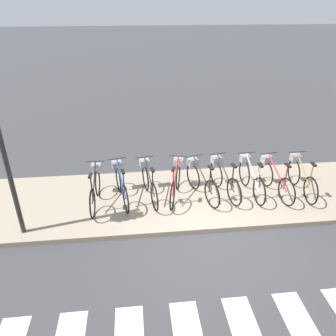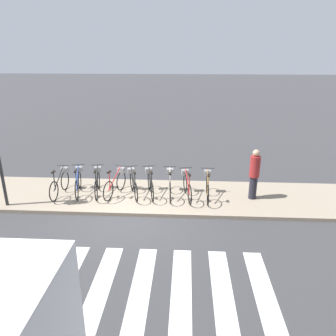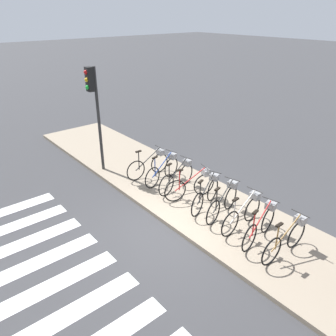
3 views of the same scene
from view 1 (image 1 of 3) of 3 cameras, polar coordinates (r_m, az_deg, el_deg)
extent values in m
plane|color=#38383A|center=(7.40, 7.50, -11.21)|extent=(120.00, 120.00, 0.00)
cube|color=gray|center=(8.47, 5.40, -5.00)|extent=(17.73, 2.81, 0.12)
torus|color=black|center=(7.63, -13.02, -6.06)|extent=(0.06, 0.70, 0.70)
torus|color=black|center=(8.43, -12.16, -2.46)|extent=(0.06, 0.70, 0.70)
cylinder|color=black|center=(7.89, -12.77, -2.44)|extent=(0.07, 0.98, 0.59)
cylinder|color=black|center=(7.57, -13.13, -3.53)|extent=(0.03, 0.03, 0.63)
cube|color=black|center=(7.41, -13.41, -1.32)|extent=(0.08, 0.20, 0.04)
cylinder|color=#262626|center=(8.16, -12.56, 1.14)|extent=(0.46, 0.04, 0.02)
cube|color=gray|center=(8.29, -12.39, 0.08)|extent=(0.25, 0.21, 0.18)
torus|color=black|center=(7.66, -7.37, -5.36)|extent=(0.18, 0.69, 0.70)
torus|color=black|center=(8.47, -8.64, -1.98)|extent=(0.18, 0.69, 0.70)
cylinder|color=navy|center=(7.92, -8.17, -1.85)|extent=(0.23, 0.96, 0.59)
cylinder|color=navy|center=(7.61, -7.71, -2.86)|extent=(0.04, 0.04, 0.63)
cube|color=black|center=(7.44, -7.87, -0.64)|extent=(0.11, 0.21, 0.04)
cylinder|color=#262626|center=(8.20, -8.93, 1.62)|extent=(0.46, 0.12, 0.02)
cube|color=gray|center=(8.33, -8.89, 0.55)|extent=(0.28, 0.24, 0.18)
torus|color=black|center=(7.68, -2.40, -5.04)|extent=(0.15, 0.69, 0.70)
torus|color=black|center=(8.48, -3.96, -1.68)|extent=(0.15, 0.69, 0.70)
cylinder|color=black|center=(7.93, -3.27, -1.53)|extent=(0.20, 0.97, 0.59)
cylinder|color=black|center=(7.62, -2.69, -2.54)|extent=(0.04, 0.04, 0.63)
cube|color=black|center=(7.46, -2.74, -0.32)|extent=(0.10, 0.21, 0.04)
cylinder|color=#262626|center=(8.21, -4.09, 1.93)|extent=(0.46, 0.10, 0.02)
cube|color=gray|center=(8.34, -4.12, 0.86)|extent=(0.27, 0.24, 0.18)
torus|color=black|center=(7.70, 0.76, -4.91)|extent=(0.22, 0.68, 0.70)
torus|color=black|center=(8.52, 1.75, -1.49)|extent=(0.22, 0.68, 0.70)
cylinder|color=red|center=(7.96, 1.30, -1.38)|extent=(0.29, 0.95, 0.59)
cylinder|color=red|center=(7.65, 0.93, -2.40)|extent=(0.04, 0.04, 0.63)
cube|color=black|center=(7.49, 0.94, -0.19)|extent=(0.12, 0.21, 0.04)
cylinder|color=#262626|center=(8.24, 1.81, 2.11)|extent=(0.45, 0.15, 0.02)
cube|color=gray|center=(8.37, 1.83, 1.05)|extent=(0.29, 0.26, 0.18)
torus|color=black|center=(7.84, 7.67, -4.55)|extent=(0.25, 0.67, 0.70)
torus|color=black|center=(8.54, 4.39, -1.45)|extent=(0.25, 0.67, 0.70)
cylinder|color=black|center=(8.05, 6.05, -1.21)|extent=(0.33, 0.94, 0.59)
cylinder|color=black|center=(7.77, 7.32, -2.12)|extent=(0.04, 0.04, 0.63)
cube|color=black|center=(7.61, 7.47, 0.06)|extent=(0.13, 0.21, 0.04)
cylinder|color=#262626|center=(8.27, 4.53, 2.13)|extent=(0.45, 0.16, 0.02)
cube|color=gray|center=(8.40, 4.32, 1.06)|extent=(0.29, 0.26, 0.18)
torus|color=black|center=(8.00, 11.43, -4.14)|extent=(0.19, 0.69, 0.70)
torus|color=black|center=(8.72, 8.38, -1.04)|extent=(0.19, 0.69, 0.70)
cylinder|color=black|center=(8.22, 10.00, -0.83)|extent=(0.25, 0.96, 0.59)
cylinder|color=black|center=(7.95, 11.18, -1.75)|extent=(0.04, 0.04, 0.63)
cube|color=black|center=(7.79, 11.40, 0.40)|extent=(0.11, 0.21, 0.04)
cylinder|color=#262626|center=(8.46, 8.65, 2.48)|extent=(0.45, 0.12, 0.02)
cube|color=gray|center=(8.58, 8.41, 1.44)|extent=(0.28, 0.25, 0.18)
torus|color=black|center=(8.17, 15.60, -3.99)|extent=(0.08, 0.70, 0.70)
torus|color=black|center=(8.92, 13.14, -0.84)|extent=(0.08, 0.70, 0.70)
cylinder|color=beige|center=(8.40, 14.54, -0.68)|extent=(0.09, 0.97, 0.59)
cylinder|color=beige|center=(8.11, 15.50, -1.62)|extent=(0.03, 0.03, 0.63)
cube|color=black|center=(7.96, 15.80, 0.48)|extent=(0.08, 0.20, 0.04)
cylinder|color=#262626|center=(8.66, 13.56, 2.61)|extent=(0.46, 0.05, 0.02)
cube|color=gray|center=(8.78, 13.30, 1.59)|extent=(0.25, 0.21, 0.18)
torus|color=black|center=(8.36, 19.95, -3.93)|extent=(0.15, 0.69, 0.70)
torus|color=black|center=(9.03, 16.64, -0.92)|extent=(0.15, 0.69, 0.70)
cylinder|color=red|center=(8.56, 18.50, -0.74)|extent=(0.19, 0.97, 0.59)
cylinder|color=red|center=(8.30, 19.80, -1.63)|extent=(0.04, 0.04, 0.63)
cube|color=black|center=(8.15, 20.17, 0.43)|extent=(0.10, 0.21, 0.04)
cylinder|color=#262626|center=(8.78, 17.16, 2.48)|extent=(0.46, 0.10, 0.02)
cube|color=gray|center=(8.90, 16.82, 1.47)|extent=(0.27, 0.24, 0.18)
torus|color=black|center=(8.62, 23.59, -3.64)|extent=(0.05, 0.70, 0.70)
torus|color=black|center=(9.36, 21.05, -0.64)|extent=(0.05, 0.70, 0.70)
cylinder|color=olive|center=(8.86, 22.59, -0.50)|extent=(0.05, 0.98, 0.59)
cylinder|color=olive|center=(8.58, 23.60, -1.39)|extent=(0.03, 0.03, 0.63)
cube|color=black|center=(8.43, 24.02, 0.60)|extent=(0.07, 0.20, 0.04)
cylinder|color=#262626|center=(9.11, 21.67, 2.64)|extent=(0.46, 0.03, 0.02)
cube|color=gray|center=(9.23, 21.34, 1.67)|extent=(0.24, 0.21, 0.18)
cylinder|color=#2D2D2D|center=(6.98, -26.51, 1.55)|extent=(0.10, 0.10, 3.53)
camera|label=2|loc=(4.91, 128.25, -12.77)|focal=35.00mm
camera|label=3|loc=(7.12, 79.62, 10.96)|focal=35.00mm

